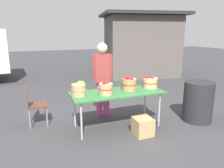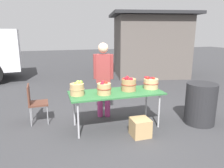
{
  "view_description": "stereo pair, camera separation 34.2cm",
  "coord_description": "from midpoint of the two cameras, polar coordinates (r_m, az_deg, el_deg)",
  "views": [
    {
      "loc": [
        -1.61,
        -3.84,
        1.94
      ],
      "look_at": [
        0.0,
        0.3,
        0.85
      ],
      "focal_mm": 34.07,
      "sensor_mm": 36.0,
      "label": 1
    },
    {
      "loc": [
        -1.29,
        -3.96,
        1.94
      ],
      "look_at": [
        0.0,
        0.3,
        0.85
      ],
      "focal_mm": 34.07,
      "sensor_mm": 36.0,
      "label": 2
    }
  ],
  "objects": [
    {
      "name": "produce_crate",
      "position": [
        4.19,
        5.9,
        -11.29
      ],
      "size": [
        0.34,
        0.34,
        0.34
      ],
      "primitive_type": "cube",
      "color": "tan",
      "rests_on": "ground"
    },
    {
      "name": "folding_chair",
      "position": [
        4.8,
        -22.34,
        -4.65
      ],
      "size": [
        0.41,
        0.41,
        0.86
      ],
      "rotation": [
        0.0,
        0.0,
        1.59
      ],
      "color": "brown",
      "rests_on": "ground"
    },
    {
      "name": "food_kiosk",
      "position": [
        9.93,
        6.66,
        10.5
      ],
      "size": [
        4.0,
        3.53,
        2.74
      ],
      "rotation": [
        0.0,
        0.0,
        -0.2
      ],
      "color": "#59514C",
      "rests_on": "ground"
    },
    {
      "name": "apple_basket_green_0",
      "position": [
        4.13,
        -11.24,
        -1.44
      ],
      "size": [
        0.29,
        0.29,
        0.28
      ],
      "color": "tan",
      "rests_on": "market_table"
    },
    {
      "name": "trash_barrel",
      "position": [
        5.02,
        20.29,
        -4.44
      ],
      "size": [
        0.64,
        0.64,
        0.89
      ],
      "primitive_type": "cylinder",
      "color": "#262628",
      "rests_on": "ground"
    },
    {
      "name": "apple_basket_red_0",
      "position": [
        4.14,
        -4.05,
        -1.17
      ],
      "size": [
        0.29,
        0.29,
        0.27
      ],
      "color": "tan",
      "rests_on": "market_table"
    },
    {
      "name": "vendor_adult",
      "position": [
        4.79,
        -4.59,
        2.53
      ],
      "size": [
        0.44,
        0.31,
        1.71
      ],
      "rotation": [
        0.0,
        0.0,
        2.84
      ],
      "color": "#CC3F8C",
      "rests_on": "ground"
    },
    {
      "name": "apple_basket_red_1",
      "position": [
        4.43,
        2.42,
        0.02
      ],
      "size": [
        0.32,
        0.32,
        0.31
      ],
      "color": "#A87F51",
      "rests_on": "market_table"
    },
    {
      "name": "apple_basket_red_2",
      "position": [
        4.68,
        8.13,
        0.43
      ],
      "size": [
        0.33,
        0.33,
        0.27
      ],
      "color": "tan",
      "rests_on": "market_table"
    },
    {
      "name": "market_table",
      "position": [
        4.34,
        -0.82,
        -2.76
      ],
      "size": [
        1.9,
        0.76,
        0.75
      ],
      "color": "#2D6B38",
      "rests_on": "ground"
    },
    {
      "name": "ground_plane",
      "position": [
        4.59,
        -0.79,
        -11.22
      ],
      "size": [
        40.0,
        40.0,
        0.0
      ],
      "primitive_type": "plane",
      "color": "#38383A"
    }
  ]
}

